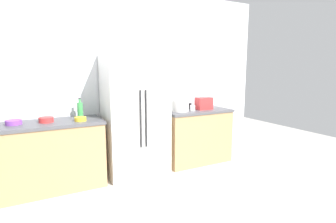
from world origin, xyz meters
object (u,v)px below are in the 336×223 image
(cup_a, at_px, (189,106))
(bowl_b, at_px, (80,119))
(refrigerator, at_px, (135,115))
(bottle_a, at_px, (80,110))
(bowl_c, at_px, (14,122))
(toaster, at_px, (204,103))
(bowl_a, at_px, (46,120))
(rice_cooker, at_px, (180,103))
(cup_b, at_px, (193,108))

(cup_a, bearing_deg, bowl_b, -171.74)
(refrigerator, distance_m, bottle_a, 0.79)
(bowl_b, distance_m, bowl_c, 0.79)
(toaster, xyz_separation_m, bowl_a, (-2.44, 0.05, -0.07))
(toaster, height_order, rice_cooker, rice_cooker)
(toaster, bearing_deg, refrigerator, 178.30)
(toaster, xyz_separation_m, bottle_a, (-1.99, 0.19, 0.01))
(cup_a, bearing_deg, bowl_c, -177.35)
(refrigerator, height_order, bowl_c, refrigerator)
(cup_a, relative_size, bowl_a, 0.51)
(refrigerator, relative_size, toaster, 6.64)
(bowl_c, bearing_deg, bowl_a, -4.69)
(cup_a, height_order, bowl_b, cup_a)
(bowl_c, bearing_deg, cup_a, 2.65)
(bowl_a, bearing_deg, cup_b, -1.86)
(bottle_a, bearing_deg, bowl_b, -99.66)
(toaster, relative_size, rice_cooker, 0.88)
(cup_b, bearing_deg, bottle_a, 173.29)
(bowl_b, bearing_deg, toaster, 1.86)
(toaster, bearing_deg, cup_a, 129.77)
(refrigerator, height_order, toaster, refrigerator)
(bottle_a, xyz_separation_m, bowl_a, (-0.45, -0.13, -0.08))
(rice_cooker, relative_size, bowl_b, 2.04)
(refrigerator, bearing_deg, bottle_a, 168.89)
(bowl_a, height_order, bowl_c, bowl_a)
(cup_a, xyz_separation_m, bowl_b, (-1.86, -0.27, -0.02))
(toaster, height_order, bowl_c, toaster)
(bottle_a, height_order, bowl_b, bottle_a)
(refrigerator, distance_m, rice_cooker, 0.78)
(rice_cooker, distance_m, cup_b, 0.24)
(cup_b, relative_size, bowl_c, 0.47)
(rice_cooker, bearing_deg, bowl_c, 178.36)
(bowl_a, xyz_separation_m, bowl_c, (-0.37, 0.03, -0.00))
(toaster, relative_size, cup_a, 2.95)
(refrigerator, relative_size, bottle_a, 6.40)
(cup_a, bearing_deg, cup_b, -107.54)
(rice_cooker, xyz_separation_m, bowl_a, (-1.98, 0.04, -0.11))
(cup_b, distance_m, bowl_a, 2.20)
(bowl_a, height_order, bowl_b, bowl_a)
(toaster, xyz_separation_m, bowl_b, (-2.03, -0.07, -0.08))
(bowl_c, bearing_deg, cup_b, -2.27)
(cup_a, xyz_separation_m, bowl_a, (-2.27, -0.15, -0.01))
(cup_a, relative_size, bowl_b, 0.61)
(bowl_c, bearing_deg, refrigerator, -1.66)
(refrigerator, relative_size, rice_cooker, 5.81)
(cup_a, relative_size, bowl_c, 0.49)
(refrigerator, relative_size, cup_a, 19.59)
(toaster, relative_size, bowl_c, 1.44)
(bottle_a, distance_m, bowl_c, 0.83)
(bottle_a, height_order, bowl_c, bottle_a)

